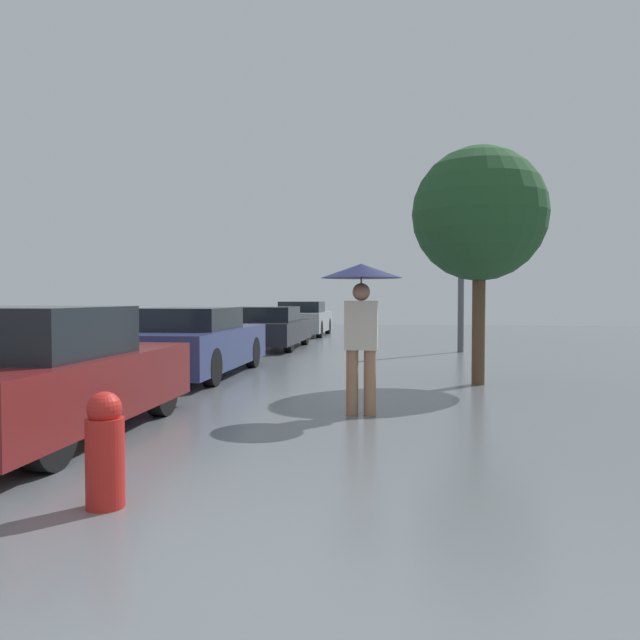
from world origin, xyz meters
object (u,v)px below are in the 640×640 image
(parked_car_nearest, at_px, (36,376))
(tree, at_px, (479,215))
(parked_car_third, at_px, (267,328))
(parked_car_farthest, at_px, (303,319))
(pedestrian, at_px, (361,297))
(street_lamp, at_px, (461,252))
(parked_car_second, at_px, (193,343))
(fire_hydrant, at_px, (105,450))

(parked_car_nearest, distance_m, tree, 6.90)
(tree, bearing_deg, parked_car_third, 126.30)
(parked_car_farthest, height_order, tree, tree)
(pedestrian, height_order, parked_car_third, pedestrian)
(pedestrian, xyz_separation_m, street_lamp, (1.99, 8.92, 1.16))
(parked_car_nearest, height_order, parked_car_second, parked_car_nearest)
(parked_car_third, bearing_deg, parked_car_farthest, 89.11)
(parked_car_nearest, xyz_separation_m, fire_hydrant, (1.68, -1.91, -0.23))
(parked_car_second, relative_size, street_lamp, 1.04)
(parked_car_nearest, bearing_deg, parked_car_third, 90.30)
(parked_car_nearest, relative_size, parked_car_second, 0.87)
(pedestrian, relative_size, parked_car_nearest, 0.47)
(parked_car_nearest, xyz_separation_m, parked_car_third, (-0.06, 11.12, -0.05))
(parked_car_second, height_order, street_lamp, street_lamp)
(parked_car_third, distance_m, fire_hydrant, 13.15)
(tree, distance_m, street_lamp, 6.10)
(parked_car_third, height_order, fire_hydrant, parked_car_third)
(parked_car_second, bearing_deg, street_lamp, 46.67)
(parked_car_farthest, distance_m, street_lamp, 8.44)
(tree, height_order, street_lamp, street_lamp)
(parked_car_second, xyz_separation_m, fire_hydrant, (1.75, -6.90, -0.20))
(parked_car_second, xyz_separation_m, parked_car_farthest, (0.11, 11.96, 0.02))
(pedestrian, height_order, tree, tree)
(parked_car_nearest, bearing_deg, parked_car_farthest, 89.89)
(parked_car_second, relative_size, fire_hydrant, 5.66)
(pedestrian, xyz_separation_m, fire_hydrant, (-1.48, -3.52, -1.01))
(tree, height_order, fire_hydrant, tree)
(parked_car_third, bearing_deg, pedestrian, -71.36)
(parked_car_third, relative_size, parked_car_farthest, 1.04)
(pedestrian, distance_m, parked_car_farthest, 15.68)
(fire_hydrant, bearing_deg, parked_car_farthest, 94.99)
(fire_hydrant, bearing_deg, tree, 63.38)
(pedestrian, distance_m, fire_hydrant, 3.95)
(parked_car_nearest, distance_m, parked_car_second, 4.99)
(parked_car_second, height_order, fire_hydrant, parked_car_second)
(parked_car_nearest, xyz_separation_m, tree, (4.86, 4.43, 2.11))
(pedestrian, distance_m, parked_car_second, 4.75)
(parked_car_third, xyz_separation_m, street_lamp, (5.21, -0.60, 2.00))
(parked_car_third, height_order, parked_car_farthest, parked_car_farthest)
(parked_car_third, xyz_separation_m, parked_car_farthest, (0.09, 5.82, 0.04))
(pedestrian, height_order, street_lamp, street_lamp)
(tree, relative_size, fire_hydrant, 4.91)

